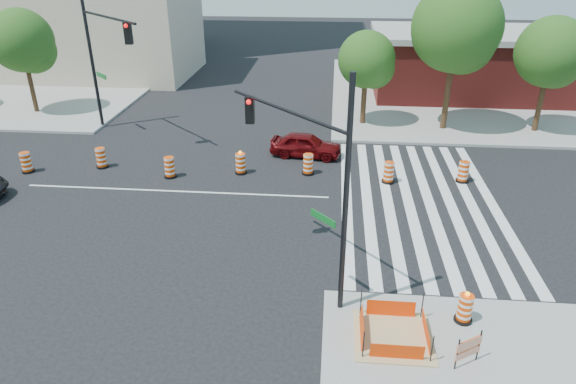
{
  "coord_description": "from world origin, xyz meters",
  "views": [
    {
      "loc": [
        7.04,
        -20.52,
        10.3
      ],
      "look_at": [
        5.4,
        -2.46,
        1.4
      ],
      "focal_mm": 32.0,
      "sensor_mm": 36.0,
      "label": 1
    }
  ],
  "objects": [
    {
      "name": "lane_centerline",
      "position": [
        0.0,
        0.0,
        0.01
      ],
      "size": [
        14.0,
        0.12,
        0.01
      ],
      "primitive_type": "cube",
      "color": "silver",
      "rests_on": "ground"
    },
    {
      "name": "barricade",
      "position": [
        10.83,
        -9.88,
        0.7
      ],
      "size": [
        0.75,
        0.48,
        1.0
      ],
      "rotation": [
        0.0,
        0.0,
        0.55
      ],
      "color": "#DE4004",
      "rests_on": "ground"
    },
    {
      "name": "tree_north_b",
      "position": [
        -12.49,
        10.76,
        4.48
      ],
      "size": [
        3.93,
        3.93,
        6.67
      ],
      "color": "#382314",
      "rests_on": "ground"
    },
    {
      "name": "ground",
      "position": [
        0.0,
        0.0,
        0.0
      ],
      "size": [
        120.0,
        120.0,
        0.0
      ],
      "primitive_type": "plane",
      "color": "black",
      "rests_on": "ground"
    },
    {
      "name": "median_drum_7",
      "position": [
        13.28,
        2.25,
        0.48
      ],
      "size": [
        0.6,
        0.6,
        1.02
      ],
      "color": "black",
      "rests_on": "ground"
    },
    {
      "name": "median_drum_1",
      "position": [
        -7.89,
        1.47,
        0.48
      ],
      "size": [
        0.6,
        0.6,
        1.02
      ],
      "color": "black",
      "rests_on": "ground"
    },
    {
      "name": "signal_pole_se",
      "position": [
        6.45,
        -6.67,
        4.46
      ],
      "size": [
        3.86,
        4.07,
        7.25
      ],
      "rotation": [
        0.0,
        0.0,
        2.33
      ],
      "color": "black",
      "rests_on": "ground"
    },
    {
      "name": "brick_storefront",
      "position": [
        18.0,
        18.0,
        2.32
      ],
      "size": [
        16.5,
        8.5,
        4.6
      ],
      "color": "maroon",
      "rests_on": "ground"
    },
    {
      "name": "beige_midrise",
      "position": [
        -12.0,
        22.0,
        5.0
      ],
      "size": [
        14.0,
        10.0,
        10.0
      ],
      "primitive_type": "cube",
      "color": "#B8A68C",
      "rests_on": "ground"
    },
    {
      "name": "median_drum_4",
      "position": [
        2.64,
        2.28,
        0.49
      ],
      "size": [
        0.6,
        0.6,
        1.18
      ],
      "color": "black",
      "rests_on": "ground"
    },
    {
      "name": "median_drum_5",
      "position": [
        5.94,
        2.5,
        0.48
      ],
      "size": [
        0.6,
        0.6,
        1.02
      ],
      "color": "black",
      "rests_on": "ground"
    },
    {
      "name": "tree_north_d",
      "position": [
        13.73,
        9.77,
        5.71
      ],
      "size": [
        5.0,
        5.0,
        8.5
      ],
      "color": "#382314",
      "rests_on": "ground"
    },
    {
      "name": "tree_north_e",
      "position": [
        19.1,
        9.82,
        4.5
      ],
      "size": [
        3.94,
        3.94,
        6.7
      ],
      "color": "#382314",
      "rests_on": "ground"
    },
    {
      "name": "sidewalk_nw",
      "position": [
        -18.0,
        18.0,
        0.07
      ],
      "size": [
        22.0,
        22.0,
        0.15
      ],
      "primitive_type": "cube",
      "color": "gray",
      "rests_on": "ground"
    },
    {
      "name": "sidewalk_ne",
      "position": [
        18.0,
        18.0,
        0.07
      ],
      "size": [
        22.0,
        22.0,
        0.15
      ],
      "primitive_type": "cube",
      "color": "gray",
      "rests_on": "ground"
    },
    {
      "name": "median_drum_6",
      "position": [
        9.76,
        1.86,
        0.48
      ],
      "size": [
        0.6,
        0.6,
        1.02
      ],
      "color": "black",
      "rests_on": "ground"
    },
    {
      "name": "signal_pole_nw",
      "position": [
        -5.78,
        7.23,
        5.22
      ],
      "size": [
        4.75,
        4.58,
        8.53
      ],
      "rotation": [
        0.0,
        0.0,
        -0.77
      ],
      "color": "black",
      "rests_on": "ground"
    },
    {
      "name": "crosswalk_east",
      "position": [
        10.95,
        0.0,
        0.01
      ],
      "size": [
        6.75,
        13.5,
        0.01
      ],
      "color": "silver",
      "rests_on": "ground"
    },
    {
      "name": "tree_north_c",
      "position": [
        8.93,
        10.3,
        3.83
      ],
      "size": [
        3.41,
        3.36,
        5.71
      ],
      "color": "#382314",
      "rests_on": "ground"
    },
    {
      "name": "median_drum_2",
      "position": [
        -4.46,
        2.38,
        0.48
      ],
      "size": [
        0.6,
        0.6,
        1.02
      ],
      "color": "black",
      "rests_on": "ground"
    },
    {
      "name": "pit_drum",
      "position": [
        11.13,
        -8.11,
        0.59
      ],
      "size": [
        0.53,
        0.53,
        1.05
      ],
      "color": "black",
      "rests_on": "ground"
    },
    {
      "name": "median_drum_3",
      "position": [
        -0.68,
        1.52,
        0.48
      ],
      "size": [
        0.6,
        0.6,
        1.02
      ],
      "color": "black",
      "rests_on": "ground"
    },
    {
      "name": "red_coupe",
      "position": [
        5.69,
        4.81,
        0.63
      ],
      "size": [
        3.88,
        1.95,
        1.27
      ],
      "primitive_type": "imported",
      "rotation": [
        0.0,
        0.0,
        1.45
      ],
      "color": "#560709",
      "rests_on": "ground"
    },
    {
      "name": "excavation_pit",
      "position": [
        9.0,
        -9.0,
        0.22
      ],
      "size": [
        2.2,
        2.2,
        0.9
      ],
      "color": "tan",
      "rests_on": "ground"
    }
  ]
}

